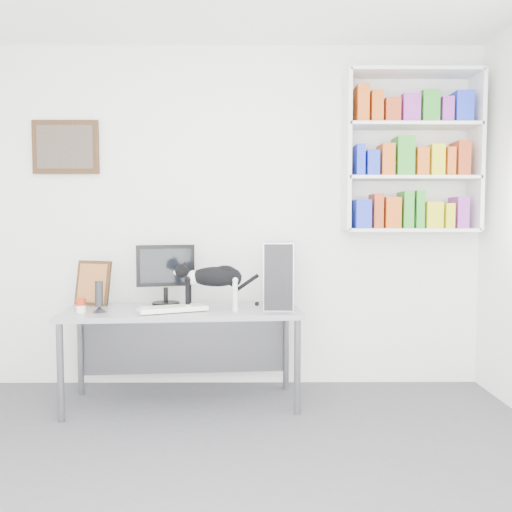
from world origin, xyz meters
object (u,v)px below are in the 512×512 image
(desk, at_px, (183,357))
(keyboard, at_px, (172,309))
(speaker, at_px, (99,296))
(leaning_print, at_px, (93,282))
(bookshelf, at_px, (412,152))
(cat, at_px, (214,288))
(soup_can, at_px, (81,306))
(pc_tower, at_px, (280,274))
(monitor, at_px, (166,274))

(desk, xyz_separation_m, keyboard, (-0.06, -0.11, 0.36))
(speaker, relative_size, leaning_print, 0.66)
(bookshelf, distance_m, speaker, 2.56)
(cat, bearing_deg, bookshelf, 18.72)
(desk, xyz_separation_m, soup_can, (-0.67, -0.16, 0.40))
(desk, bearing_deg, pc_tower, 5.41)
(keyboard, xyz_separation_m, pc_tower, (0.76, 0.23, 0.22))
(bookshelf, height_order, leaning_print, bookshelf)
(monitor, distance_m, soup_can, 0.66)
(soup_can, distance_m, cat, 0.91)
(cat, bearing_deg, pc_tower, 27.22)
(monitor, xyz_separation_m, leaning_print, (-0.54, -0.00, -0.06))
(monitor, bearing_deg, bookshelf, -8.94)
(desk, height_order, keyboard, keyboard)
(monitor, relative_size, leaning_print, 1.34)
(soup_can, bearing_deg, speaker, 7.89)
(cat, bearing_deg, speaker, -176.40)
(bookshelf, relative_size, soup_can, 12.70)
(pc_tower, xyz_separation_m, speaker, (-1.25, -0.26, -0.12))
(pc_tower, distance_m, leaning_print, 1.39)
(monitor, bearing_deg, speaker, -154.97)
(leaning_print, height_order, cat, leaning_print)
(leaning_print, distance_m, soup_can, 0.37)
(leaning_print, xyz_separation_m, cat, (0.92, -0.29, -0.01))
(desk, bearing_deg, monitor, 123.81)
(keyboard, distance_m, cat, 0.32)
(bookshelf, distance_m, cat, 1.86)
(bookshelf, xyz_separation_m, pc_tower, (-1.03, -0.25, -0.92))
(pc_tower, distance_m, soup_can, 1.41)
(keyboard, bearing_deg, speaker, 160.80)
(pc_tower, bearing_deg, monitor, -179.72)
(leaning_print, bearing_deg, keyboard, -8.02)
(keyboard, relative_size, speaker, 2.08)
(bookshelf, bearing_deg, cat, -162.38)
(keyboard, distance_m, speaker, 0.51)
(monitor, bearing_deg, leaning_print, 166.00)
(speaker, bearing_deg, soup_can, 175.74)
(bookshelf, height_order, soup_can, bookshelf)
(desk, bearing_deg, keyboard, -121.07)
(soup_can, bearing_deg, cat, 3.21)
(desk, height_order, monitor, monitor)
(monitor, height_order, keyboard, monitor)
(pc_tower, relative_size, cat, 0.90)
(speaker, bearing_deg, cat, -9.66)
(desk, relative_size, pc_tower, 3.52)
(speaker, bearing_deg, desk, 2.27)
(desk, height_order, leaning_print, leaning_print)
(keyboard, distance_m, pc_tower, 0.82)
(desk, distance_m, keyboard, 0.39)
(pc_tower, bearing_deg, leaning_print, -177.81)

